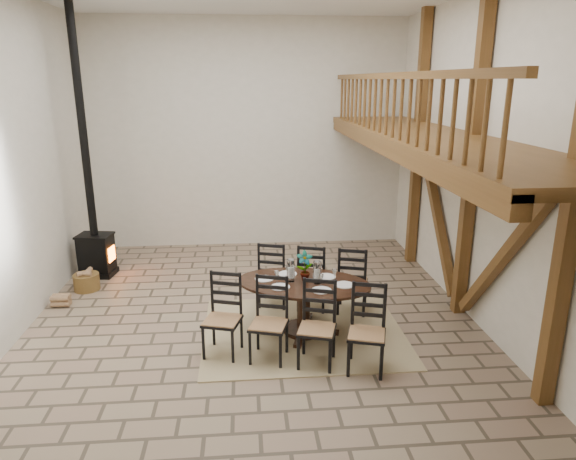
{
  "coord_description": "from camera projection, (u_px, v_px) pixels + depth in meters",
  "views": [
    {
      "loc": [
        -0.12,
        -7.53,
        3.7
      ],
      "look_at": [
        0.59,
        0.4,
        1.36
      ],
      "focal_mm": 32.0,
      "sensor_mm": 36.0,
      "label": 1
    }
  ],
  "objects": [
    {
      "name": "ground",
      "position": [
        254.0,
        319.0,
        8.25
      ],
      "size": [
        8.0,
        8.0,
        0.0
      ],
      "primitive_type": "plane",
      "color": "#89755B",
      "rests_on": "ground"
    },
    {
      "name": "room_shell",
      "position": [
        332.0,
        128.0,
        7.5
      ],
      "size": [
        7.02,
        8.02,
        5.01
      ],
      "color": "silver",
      "rests_on": "ground"
    },
    {
      "name": "rug",
      "position": [
        303.0,
        331.0,
        7.82
      ],
      "size": [
        3.0,
        2.5,
        0.02
      ],
      "primitive_type": "cube",
      "color": "tan",
      "rests_on": "ground"
    },
    {
      "name": "dining_table",
      "position": [
        303.0,
        310.0,
        7.61
      ],
      "size": [
        2.67,
        2.72,
        1.28
      ],
      "rotation": [
        0.0,
        0.0,
        -0.29
      ],
      "color": "black",
      "rests_on": "ground"
    },
    {
      "name": "wood_stove",
      "position": [
        93.0,
        220.0,
        9.79
      ],
      "size": [
        0.72,
        0.59,
        5.0
      ],
      "rotation": [
        0.0,
        0.0,
        -0.16
      ],
      "color": "black",
      "rests_on": "ground"
    },
    {
      "name": "log_basket",
      "position": [
        87.0,
        281.0,
        9.36
      ],
      "size": [
        0.46,
        0.46,
        0.38
      ],
      "rotation": [
        0.0,
        0.0,
        -0.12
      ],
      "color": "brown",
      "rests_on": "ground"
    },
    {
      "name": "log_stack",
      "position": [
        61.0,
        300.0,
        8.7
      ],
      "size": [
        0.3,
        0.21,
        0.2
      ],
      "rotation": [
        0.0,
        0.0,
        -0.01
      ],
      "color": "#9E8158",
      "rests_on": "ground"
    }
  ]
}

